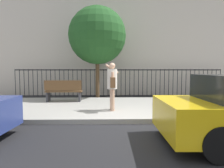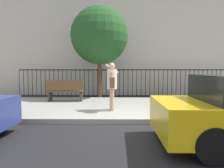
{
  "view_description": "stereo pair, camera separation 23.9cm",
  "coord_description": "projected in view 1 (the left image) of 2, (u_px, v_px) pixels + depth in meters",
  "views": [
    {
      "loc": [
        -0.66,
        -5.47,
        1.56
      ],
      "look_at": [
        -0.5,
        1.54,
        1.05
      ],
      "focal_mm": 31.3,
      "sensor_mm": 36.0,
      "label": 1
    },
    {
      "loc": [
        -0.42,
        -5.47,
        1.56
      ],
      "look_at": [
        -0.5,
        1.54,
        1.05
      ],
      "focal_mm": 31.3,
      "sensor_mm": 36.0,
      "label": 2
    }
  ],
  "objects": [
    {
      "name": "pedestrian_on_phone",
      "position": [
        112.0,
        83.0,
        6.7
      ],
      "size": [
        0.48,
        0.66,
        1.64
      ],
      "color": "tan",
      "rests_on": "sidewalk"
    },
    {
      "name": "ground_plane",
      "position": [
        131.0,
        124.0,
        5.58
      ],
      "size": [
        60.0,
        60.0,
        0.0
      ],
      "primitive_type": "plane",
      "color": "black"
    },
    {
      "name": "iron_fence",
      "position": [
        119.0,
        79.0,
        11.39
      ],
      "size": [
        12.03,
        0.04,
        1.6
      ],
      "color": "black",
      "rests_on": "ground"
    },
    {
      "name": "street_tree_near",
      "position": [
        97.0,
        36.0,
        9.94
      ],
      "size": [
        2.93,
        2.93,
        4.77
      ],
      "color": "#4C3823",
      "rests_on": "ground"
    },
    {
      "name": "sidewalk",
      "position": [
        124.0,
        107.0,
        7.77
      ],
      "size": [
        28.0,
        4.4,
        0.15
      ],
      "primitive_type": "cube",
      "color": "#9E9B93",
      "rests_on": "ground"
    },
    {
      "name": "street_bench",
      "position": [
        64.0,
        90.0,
        8.59
      ],
      "size": [
        1.6,
        0.45,
        0.95
      ],
      "color": "brown",
      "rests_on": "sidewalk"
    },
    {
      "name": "building_facade",
      "position": [
        117.0,
        8.0,
        13.63
      ],
      "size": [
        28.0,
        4.0,
        11.7
      ],
      "primitive_type": "cube",
      "color": "beige",
      "rests_on": "ground"
    }
  ]
}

